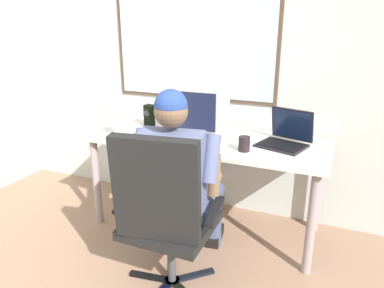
{
  "coord_description": "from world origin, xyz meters",
  "views": [
    {
      "loc": [
        0.84,
        -0.61,
        1.6
      ],
      "look_at": [
        -0.04,
        1.48,
        0.82
      ],
      "focal_mm": 33.99,
      "sensor_mm": 36.0,
      "label": 1
    }
  ],
  "objects_px": {
    "desk": "(206,149)",
    "office_chair": "(164,211)",
    "wine_glass": "(114,121)",
    "crt_monitor": "(197,108)",
    "coffee_mug": "(244,144)",
    "person_seated": "(179,181)",
    "cd_case": "(141,135)",
    "laptop": "(286,136)",
    "desk_speaker": "(149,115)"
  },
  "relations": [
    {
      "from": "wine_glass",
      "to": "coffee_mug",
      "type": "relative_size",
      "value": 1.45
    },
    {
      "from": "office_chair",
      "to": "coffee_mug",
      "type": "bearing_deg",
      "value": 67.61
    },
    {
      "from": "laptop",
      "to": "wine_glass",
      "type": "height_order",
      "value": "laptop"
    },
    {
      "from": "person_seated",
      "to": "cd_case",
      "type": "bearing_deg",
      "value": 140.65
    },
    {
      "from": "cd_case",
      "to": "office_chair",
      "type": "bearing_deg",
      "value": -51.73
    },
    {
      "from": "office_chair",
      "to": "desk_speaker",
      "type": "xyz_separation_m",
      "value": [
        -0.62,
        0.95,
        0.27
      ]
    },
    {
      "from": "desk",
      "to": "office_chair",
      "type": "relative_size",
      "value": 1.71
    },
    {
      "from": "office_chair",
      "to": "wine_glass",
      "type": "height_order",
      "value": "office_chair"
    },
    {
      "from": "desk",
      "to": "cd_case",
      "type": "distance_m",
      "value": 0.51
    },
    {
      "from": "desk",
      "to": "coffee_mug",
      "type": "height_order",
      "value": "coffee_mug"
    },
    {
      "from": "laptop",
      "to": "cd_case",
      "type": "distance_m",
      "value": 1.08
    },
    {
      "from": "cd_case",
      "to": "coffee_mug",
      "type": "bearing_deg",
      "value": -2.1
    },
    {
      "from": "desk_speaker",
      "to": "coffee_mug",
      "type": "xyz_separation_m",
      "value": [
        0.89,
        -0.29,
        -0.04
      ]
    },
    {
      "from": "person_seated",
      "to": "crt_monitor",
      "type": "bearing_deg",
      "value": 100.81
    },
    {
      "from": "desk",
      "to": "crt_monitor",
      "type": "relative_size",
      "value": 4.27
    },
    {
      "from": "crt_monitor",
      "to": "cd_case",
      "type": "bearing_deg",
      "value": -160.09
    },
    {
      "from": "desk",
      "to": "coffee_mug",
      "type": "xyz_separation_m",
      "value": [
        0.34,
        -0.18,
        0.15
      ]
    },
    {
      "from": "desk",
      "to": "desk_speaker",
      "type": "bearing_deg",
      "value": 168.48
    },
    {
      "from": "desk",
      "to": "office_chair",
      "type": "xyz_separation_m",
      "value": [
        0.07,
        -0.84,
        -0.08
      ]
    },
    {
      "from": "desk",
      "to": "person_seated",
      "type": "height_order",
      "value": "person_seated"
    },
    {
      "from": "laptop",
      "to": "wine_glass",
      "type": "distance_m",
      "value": 1.3
    },
    {
      "from": "cd_case",
      "to": "coffee_mug",
      "type": "xyz_separation_m",
      "value": [
        0.82,
        -0.03,
        0.05
      ]
    },
    {
      "from": "desk",
      "to": "crt_monitor",
      "type": "bearing_deg",
      "value": -178.69
    },
    {
      "from": "desk",
      "to": "laptop",
      "type": "xyz_separation_m",
      "value": [
        0.58,
        0.07,
        0.16
      ]
    },
    {
      "from": "office_chair",
      "to": "crt_monitor",
      "type": "bearing_deg",
      "value": 99.52
    },
    {
      "from": "laptop",
      "to": "wine_glass",
      "type": "bearing_deg",
      "value": -168.61
    },
    {
      "from": "coffee_mug",
      "to": "wine_glass",
      "type": "bearing_deg",
      "value": -179.45
    },
    {
      "from": "wine_glass",
      "to": "cd_case",
      "type": "xyz_separation_m",
      "value": [
        0.21,
        0.04,
        -0.1
      ]
    },
    {
      "from": "person_seated",
      "to": "cd_case",
      "type": "distance_m",
      "value": 0.67
    },
    {
      "from": "wine_glass",
      "to": "cd_case",
      "type": "relative_size",
      "value": 1.02
    },
    {
      "from": "cd_case",
      "to": "crt_monitor",
      "type": "bearing_deg",
      "value": 19.91
    },
    {
      "from": "wine_glass",
      "to": "person_seated",
      "type": "bearing_deg",
      "value": -27.68
    },
    {
      "from": "desk",
      "to": "desk_speaker",
      "type": "xyz_separation_m",
      "value": [
        -0.55,
        0.11,
        0.19
      ]
    },
    {
      "from": "crt_monitor",
      "to": "cd_case",
      "type": "xyz_separation_m",
      "value": [
        -0.41,
        -0.15,
        -0.22
      ]
    },
    {
      "from": "office_chair",
      "to": "crt_monitor",
      "type": "relative_size",
      "value": 2.49
    },
    {
      "from": "desk",
      "to": "desk_speaker",
      "type": "relative_size",
      "value": 9.98
    },
    {
      "from": "office_chair",
      "to": "person_seated",
      "type": "xyz_separation_m",
      "value": [
        -0.03,
        0.27,
        0.07
      ]
    },
    {
      "from": "crt_monitor",
      "to": "wine_glass",
      "type": "xyz_separation_m",
      "value": [
        -0.62,
        -0.19,
        -0.12
      ]
    },
    {
      "from": "person_seated",
      "to": "office_chair",
      "type": "bearing_deg",
      "value": -83.23
    },
    {
      "from": "crt_monitor",
      "to": "laptop",
      "type": "distance_m",
      "value": 0.68
    },
    {
      "from": "desk_speaker",
      "to": "person_seated",
      "type": "bearing_deg",
      "value": -49.33
    },
    {
      "from": "crt_monitor",
      "to": "desk_speaker",
      "type": "distance_m",
      "value": 0.51
    },
    {
      "from": "crt_monitor",
      "to": "laptop",
      "type": "height_order",
      "value": "crt_monitor"
    },
    {
      "from": "coffee_mug",
      "to": "desk_speaker",
      "type": "bearing_deg",
      "value": 161.92
    },
    {
      "from": "wine_glass",
      "to": "coffee_mug",
      "type": "distance_m",
      "value": 1.03
    },
    {
      "from": "wine_glass",
      "to": "crt_monitor",
      "type": "bearing_deg",
      "value": 16.81
    },
    {
      "from": "laptop",
      "to": "coffee_mug",
      "type": "xyz_separation_m",
      "value": [
        -0.24,
        -0.25,
        -0.01
      ]
    },
    {
      "from": "wine_glass",
      "to": "coffee_mug",
      "type": "height_order",
      "value": "wine_glass"
    },
    {
      "from": "office_chair",
      "to": "cd_case",
      "type": "height_order",
      "value": "office_chair"
    },
    {
      "from": "office_chair",
      "to": "person_seated",
      "type": "height_order",
      "value": "person_seated"
    }
  ]
}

